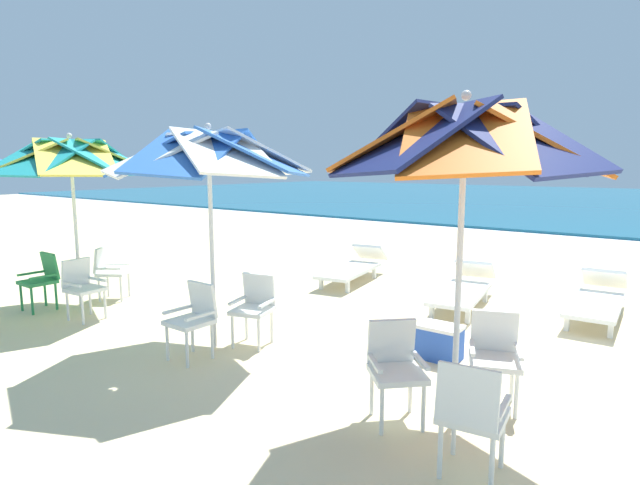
% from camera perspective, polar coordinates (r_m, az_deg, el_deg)
% --- Properties ---
extents(ground_plane, '(80.00, 80.00, 0.00)m').
position_cam_1_polar(ground_plane, '(6.89, 21.26, -10.59)').
color(ground_plane, beige).
extents(surf_foam, '(80.00, 0.70, 0.01)m').
position_cam_1_polar(surf_foam, '(17.25, 31.17, 0.05)').
color(surf_foam, white).
rests_on(surf_foam, ground).
extents(beach_umbrella_0, '(2.19, 2.19, 2.76)m').
position_cam_1_polar(beach_umbrella_0, '(4.24, 15.67, 10.46)').
color(beach_umbrella_0, silver).
rests_on(beach_umbrella_0, ground).
extents(plastic_chair_0, '(0.58, 0.60, 0.87)m').
position_cam_1_polar(plastic_chair_0, '(5.07, 18.73, -11.46)').
color(plastic_chair_0, white).
rests_on(plastic_chair_0, ground).
extents(plastic_chair_1, '(0.49, 0.52, 0.87)m').
position_cam_1_polar(plastic_chair_1, '(3.91, 16.36, -17.51)').
color(plastic_chair_1, white).
rests_on(plastic_chair_1, ground).
extents(plastic_chair_2, '(0.63, 0.63, 0.87)m').
position_cam_1_polar(plastic_chair_2, '(4.59, 8.31, -13.21)').
color(plastic_chair_2, white).
rests_on(plastic_chair_2, ground).
extents(beach_umbrella_1, '(2.41, 2.41, 2.67)m').
position_cam_1_polar(beach_umbrella_1, '(6.15, -12.19, 9.39)').
color(beach_umbrella_1, silver).
rests_on(beach_umbrella_1, ground).
extents(plastic_chair_3, '(0.44, 0.47, 0.87)m').
position_cam_1_polar(plastic_chair_3, '(6.08, -13.78, -7.87)').
color(plastic_chair_3, white).
rests_on(plastic_chair_3, ground).
extents(plastic_chair_4, '(0.55, 0.57, 0.87)m').
position_cam_1_polar(plastic_chair_4, '(6.41, -7.25, -6.83)').
color(plastic_chair_4, white).
rests_on(plastic_chair_4, ground).
extents(beach_umbrella_2, '(2.54, 2.54, 2.66)m').
position_cam_1_polar(beach_umbrella_2, '(8.64, -25.84, 8.33)').
color(beach_umbrella_2, silver).
rests_on(beach_umbrella_2, ground).
extents(plastic_chair_5, '(0.44, 0.47, 0.87)m').
position_cam_1_polar(plastic_chair_5, '(8.92, -28.39, -3.43)').
color(plastic_chair_5, '#2D8C4C').
rests_on(plastic_chair_5, ground).
extents(plastic_chair_6, '(0.63, 0.62, 0.87)m').
position_cam_1_polar(plastic_chair_6, '(9.12, -22.28, -2.78)').
color(plastic_chair_6, white).
rests_on(plastic_chair_6, ground).
extents(plastic_chair_7, '(0.50, 0.48, 0.87)m').
position_cam_1_polar(plastic_chair_7, '(8.12, -24.80, -4.29)').
color(plastic_chair_7, white).
rests_on(plastic_chair_7, ground).
extents(sun_lounger_0, '(0.74, 2.18, 0.62)m').
position_cam_1_polar(sun_lounger_0, '(8.43, 28.29, -5.57)').
color(sun_lounger_0, white).
rests_on(sun_lounger_0, ground).
extents(sun_lounger_1, '(0.96, 2.22, 0.62)m').
position_cam_1_polar(sun_lounger_1, '(8.36, 15.58, -4.95)').
color(sun_lounger_1, white).
rests_on(sun_lounger_1, ground).
extents(sun_lounger_2, '(0.99, 2.22, 0.62)m').
position_cam_1_polar(sun_lounger_2, '(9.77, 3.71, -2.71)').
color(sun_lounger_2, white).
rests_on(sun_lounger_2, ground).
extents(cooler_box, '(0.50, 0.34, 0.40)m').
position_cam_1_polar(cooler_box, '(6.12, 13.01, -10.63)').
color(cooler_box, blue).
rests_on(cooler_box, ground).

